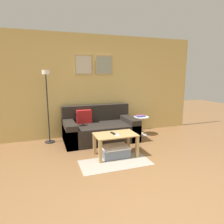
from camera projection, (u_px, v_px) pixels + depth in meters
name	position (u px, v px, depth m)	size (l,w,h in m)	color
ground_plane	(163.00, 209.00, 2.39)	(16.00, 16.00, 0.00)	brown
wall_back	(95.00, 86.00, 5.12)	(5.60, 0.09, 2.55)	#D6B76B
area_rug	(115.00, 163.00, 3.63)	(1.29, 0.62, 0.01)	#A39989
couch	(100.00, 129.00, 4.84)	(1.72, 0.96, 0.82)	#28231E
coffee_table	(115.00, 139.00, 3.89)	(0.81, 0.50, 0.44)	tan
storage_bin	(115.00, 151.00, 3.89)	(0.53, 0.39, 0.21)	slate
floor_lamp	(47.00, 98.00, 4.39)	(0.23, 0.47, 1.67)	black
side_table	(141.00, 124.00, 5.24)	(0.39, 0.39, 0.49)	white
book_stack	(140.00, 116.00, 5.21)	(0.24, 0.19, 0.03)	#335199
remote_control	(113.00, 133.00, 3.89)	(0.04, 0.15, 0.02)	black
cell_phone	(118.00, 135.00, 3.79)	(0.07, 0.14, 0.01)	silver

